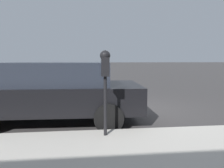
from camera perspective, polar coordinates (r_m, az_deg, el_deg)
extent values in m
plane|color=#3D3A3A|center=(6.74, 3.19, -7.02)|extent=(220.00, 220.00, 0.00)
cylinder|color=black|center=(4.04, -1.76, -5.79)|extent=(0.06, 0.06, 1.11)
cube|color=black|center=(3.95, -1.80, 4.51)|extent=(0.20, 0.14, 0.34)
sphere|color=black|center=(3.95, -1.81, 7.46)|extent=(0.19, 0.19, 0.19)
cube|color=#19389E|center=(4.06, -1.92, 3.96)|extent=(0.01, 0.11, 0.12)
cube|color=black|center=(4.06, -1.93, 5.64)|extent=(0.01, 0.10, 0.08)
cube|color=black|center=(5.68, -15.40, -3.29)|extent=(2.04, 4.45, 0.63)
cube|color=#232833|center=(5.58, -13.81, 2.67)|extent=(1.75, 2.51, 0.55)
cylinder|color=black|center=(7.00, -24.92, -4.45)|extent=(0.24, 0.65, 0.64)
cylinder|color=black|center=(4.73, -0.86, -8.88)|extent=(0.24, 0.65, 0.64)
cylinder|color=black|center=(6.58, -1.99, -4.51)|extent=(0.24, 0.65, 0.64)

